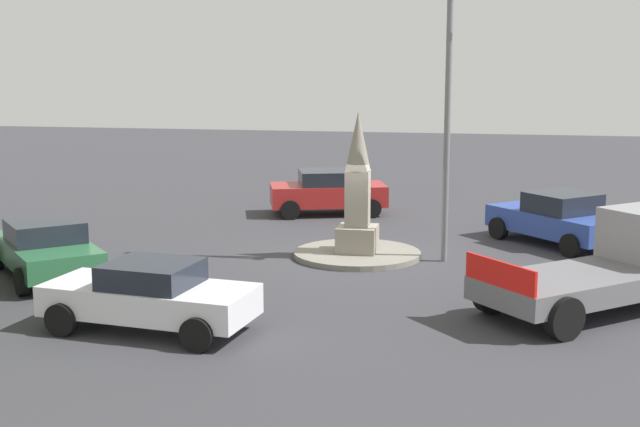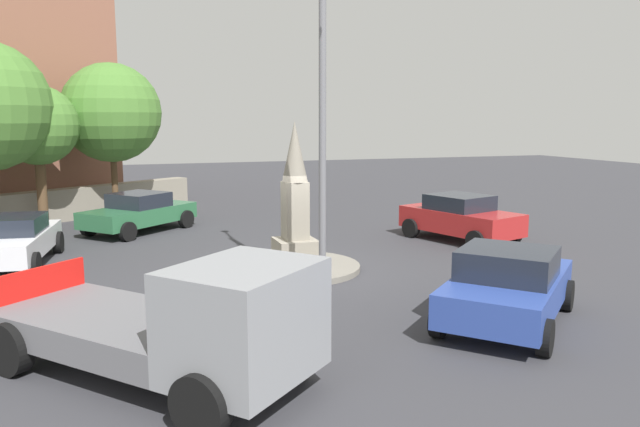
# 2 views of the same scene
# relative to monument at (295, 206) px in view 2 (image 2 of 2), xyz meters

# --- Properties ---
(ground_plane) EXTENTS (80.00, 80.00, 0.00)m
(ground_plane) POSITION_rel_monument_xyz_m (0.00, 0.00, -1.70)
(ground_plane) COLOR #38383D
(traffic_island) EXTENTS (3.39, 3.39, 0.15)m
(traffic_island) POSITION_rel_monument_xyz_m (0.00, 0.00, -1.63)
(traffic_island) COLOR gray
(traffic_island) RESTS_ON ground
(monument) EXTENTS (1.03, 1.03, 3.73)m
(monument) POSITION_rel_monument_xyz_m (0.00, 0.00, 0.00)
(monument) COLOR gray
(monument) RESTS_ON traffic_island
(streetlamp) EXTENTS (3.87, 0.28, 8.30)m
(streetlamp) POSITION_rel_monument_xyz_m (2.29, -0.06, 3.32)
(streetlamp) COLOR slate
(streetlamp) RESTS_ON ground
(car_blue_near_island) EXTENTS (4.03, 4.19, 1.50)m
(car_blue_near_island) POSITION_rel_monument_xyz_m (5.35, 2.66, -0.95)
(car_blue_near_island) COLOR #2D479E
(car_blue_near_island) RESTS_ON ground
(car_red_parked_right) EXTENTS (4.22, 2.91, 1.50)m
(car_red_parked_right) POSITION_rel_monument_xyz_m (-1.98, 6.18, -0.93)
(car_red_parked_right) COLOR #B22323
(car_red_parked_right) RESTS_ON ground
(car_white_far_side) EXTENTS (4.25, 2.29, 1.36)m
(car_white_far_side) POSITION_rel_monument_xyz_m (-2.96, -7.03, -1.00)
(car_white_far_side) COLOR silver
(car_white_far_side) RESTS_ON ground
(car_green_waiting) EXTENTS (4.03, 4.19, 1.38)m
(car_green_waiting) POSITION_rel_monument_xyz_m (-7.03, -3.59, -1.00)
(car_green_waiting) COLOR #2D6B42
(car_green_waiting) RESTS_ON ground
(truck_grey_passing) EXTENTS (5.30, 5.00, 1.98)m
(truck_grey_passing) POSITION_rel_monument_xyz_m (6.12, -3.60, -0.77)
(truck_grey_passing) COLOR gray
(truck_grey_passing) RESTS_ON ground
(stone_boundary_wall) EXTENTS (7.80, 11.22, 1.24)m
(stone_boundary_wall) POSITION_rel_monument_xyz_m (-10.14, -6.76, -1.08)
(stone_boundary_wall) COLOR gray
(stone_boundary_wall) RESTS_ON ground
(tree_near_wall) EXTENTS (3.86, 3.86, 6.09)m
(tree_near_wall) POSITION_rel_monument_xyz_m (-10.56, -4.32, 2.45)
(tree_near_wall) COLOR brown
(tree_near_wall) RESTS_ON ground
(tree_mid_cluster) EXTENTS (2.84, 2.84, 5.13)m
(tree_mid_cluster) POSITION_rel_monument_xyz_m (-8.89, -6.83, 1.97)
(tree_mid_cluster) COLOR brown
(tree_mid_cluster) RESTS_ON ground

